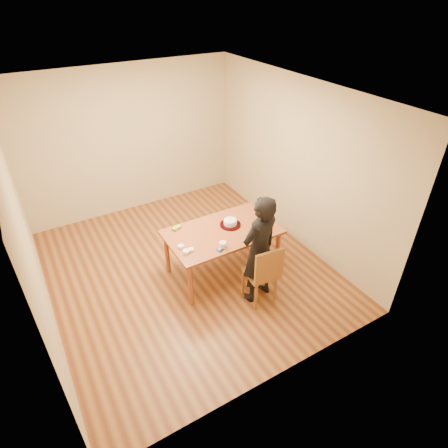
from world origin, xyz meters
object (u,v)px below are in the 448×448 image
person (259,250)px  cake (230,222)px  cake_plate (230,225)px  dining_chair (260,273)px  dining_table (222,232)px

person → cake: bearing=-102.8°
cake_plate → dining_chair: bearing=-91.8°
cake_plate → person: size_ratio=0.19×
person → dining_chair: bearing=79.2°
dining_chair → person: size_ratio=0.24×
dining_chair → person: bearing=95.4°
cake → person: size_ratio=0.12×
dining_chair → cake_plate: bearing=93.6°
dining_chair → cake: 0.91m
dining_table → cake: bearing=20.5°
dining_table → cake: cake is taller
dining_chair → cake: cake is taller
dining_chair → cake_plate: size_ratio=1.23×
person → dining_table: bearing=-89.2°
cake_plate → dining_table: bearing=-159.4°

